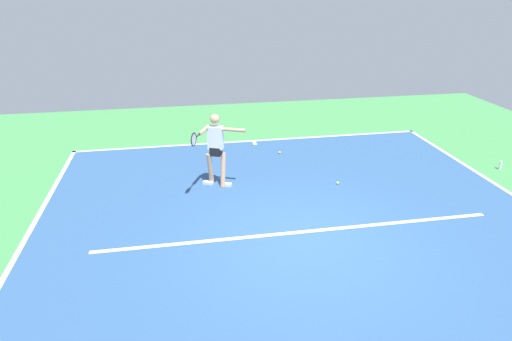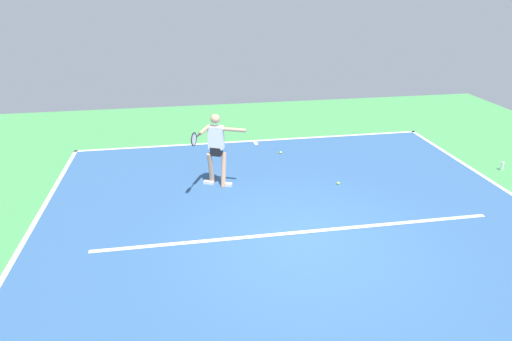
# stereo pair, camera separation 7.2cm
# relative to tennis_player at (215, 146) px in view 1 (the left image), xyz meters

# --- Properties ---
(ground_plane) EXTENTS (19.93, 19.93, 0.00)m
(ground_plane) POSITION_rel_tennis_player_xyz_m (-1.38, 2.68, -1.00)
(ground_plane) COLOR #428E4C
(court_surface) EXTENTS (10.36, 11.29, 0.00)m
(court_surface) POSITION_rel_tennis_player_xyz_m (-1.38, 2.68, -0.99)
(court_surface) COLOR #2D5484
(court_surface) RESTS_ON ground_plane
(court_line_baseline_near) EXTENTS (10.36, 0.10, 0.01)m
(court_line_baseline_near) POSITION_rel_tennis_player_xyz_m (-1.38, -2.92, -0.99)
(court_line_baseline_near) COLOR white
(court_line_baseline_near) RESTS_ON ground_plane
(court_line_sideline_right) EXTENTS (0.10, 11.29, 0.01)m
(court_line_sideline_right) POSITION_rel_tennis_player_xyz_m (3.75, 2.68, -0.99)
(court_line_sideline_right) COLOR white
(court_line_sideline_right) RESTS_ON ground_plane
(court_line_service) EXTENTS (7.77, 0.10, 0.01)m
(court_line_service) POSITION_rel_tennis_player_xyz_m (-1.38, 2.35, -0.99)
(court_line_service) COLOR white
(court_line_service) RESTS_ON ground_plane
(court_line_centre_mark) EXTENTS (0.10, 0.30, 0.01)m
(court_line_centre_mark) POSITION_rel_tennis_player_xyz_m (-1.38, -2.72, -0.99)
(court_line_centre_mark) COLOR white
(court_line_centre_mark) RESTS_ON ground_plane
(tennis_player) EXTENTS (1.24, 1.08, 1.73)m
(tennis_player) POSITION_rel_tennis_player_xyz_m (0.00, 0.00, 0.00)
(tennis_player) COLOR tan
(tennis_player) RESTS_ON ground_plane
(tennis_ball_near_service_line) EXTENTS (0.07, 0.07, 0.07)m
(tennis_ball_near_service_line) POSITION_rel_tennis_player_xyz_m (-1.92, -1.75, -0.96)
(tennis_ball_near_service_line) COLOR #CCE033
(tennis_ball_near_service_line) RESTS_ON ground_plane
(tennis_ball_by_sideline) EXTENTS (0.07, 0.07, 0.07)m
(tennis_ball_by_sideline) POSITION_rel_tennis_player_xyz_m (-2.82, 0.43, -0.96)
(tennis_ball_by_sideline) COLOR #C6E53D
(tennis_ball_by_sideline) RESTS_ON ground_plane
(water_bottle) EXTENTS (0.07, 0.07, 0.22)m
(water_bottle) POSITION_rel_tennis_player_xyz_m (-7.20, 0.32, -0.89)
(water_bottle) COLOR white
(water_bottle) RESTS_ON ground_plane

